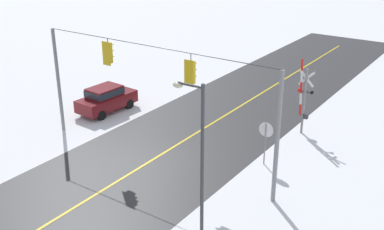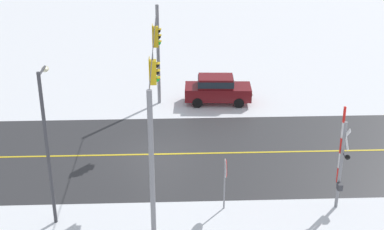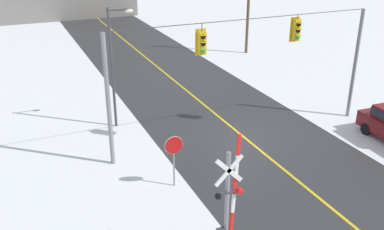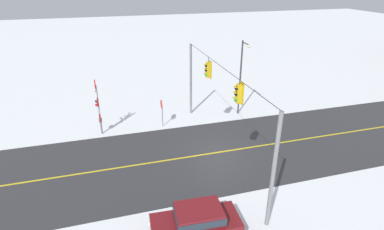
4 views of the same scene
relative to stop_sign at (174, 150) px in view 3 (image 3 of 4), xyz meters
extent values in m
plane|color=white|center=(5.07, 2.96, -1.71)|extent=(160.00, 160.00, 0.00)
cube|color=#303033|center=(5.07, 8.96, -1.71)|extent=(9.00, 80.00, 0.01)
cube|color=gold|center=(5.07, 8.96, -1.70)|extent=(0.14, 72.00, 0.01)
cylinder|color=gray|center=(-1.93, 2.96, 1.39)|extent=(0.20, 0.20, 6.20)
cylinder|color=gray|center=(12.07, 2.96, 1.39)|extent=(0.20, 0.20, 6.20)
cylinder|color=#38383D|center=(5.07, 2.96, 4.49)|extent=(14.00, 0.04, 0.04)
cylinder|color=#38383D|center=(2.61, 2.96, 4.30)|extent=(0.04, 0.04, 0.37)
cube|color=gold|center=(2.61, 2.96, 3.58)|extent=(0.34, 0.28, 1.08)
cube|color=gold|center=(2.61, 3.12, 3.58)|extent=(0.52, 0.03, 1.26)
sphere|color=black|center=(2.61, 2.81, 3.90)|extent=(0.24, 0.24, 0.24)
cube|color=gold|center=(2.61, 2.74, 3.98)|extent=(0.26, 0.16, 0.03)
sphere|color=black|center=(2.61, 2.81, 3.58)|extent=(0.24, 0.24, 0.24)
cube|color=gold|center=(2.61, 2.74, 3.66)|extent=(0.26, 0.16, 0.03)
sphere|color=green|center=(2.61, 2.81, 3.26)|extent=(0.24, 0.24, 0.24)
cube|color=gold|center=(2.61, 2.74, 3.34)|extent=(0.26, 0.16, 0.03)
cylinder|color=#38383D|center=(7.84, 2.96, 4.37)|extent=(0.04, 0.04, 0.23)
cube|color=gold|center=(7.84, 2.96, 3.72)|extent=(0.34, 0.28, 1.08)
cube|color=gold|center=(7.84, 3.12, 3.72)|extent=(0.52, 0.03, 1.26)
sphere|color=black|center=(7.84, 2.81, 4.04)|extent=(0.24, 0.24, 0.24)
cube|color=gold|center=(7.84, 2.74, 4.12)|extent=(0.26, 0.16, 0.03)
sphere|color=black|center=(7.84, 2.81, 3.72)|extent=(0.24, 0.24, 0.24)
cube|color=gold|center=(7.84, 2.74, 3.80)|extent=(0.26, 0.16, 0.03)
sphere|color=green|center=(7.84, 2.81, 3.40)|extent=(0.24, 0.24, 0.24)
cube|color=gold|center=(7.84, 2.74, 3.48)|extent=(0.26, 0.16, 0.03)
cylinder|color=gray|center=(0.00, 0.02, -0.56)|extent=(0.07, 0.07, 2.30)
cylinder|color=#B71414|center=(0.00, -0.02, 0.24)|extent=(0.76, 0.03, 0.76)
cylinder|color=white|center=(0.00, 0.00, 0.24)|extent=(0.80, 0.01, 0.80)
cylinder|color=gray|center=(-0.07, -4.81, 0.29)|extent=(0.14, 0.14, 4.00)
cube|color=white|center=(-0.07, -4.86, 1.69)|extent=(0.98, 0.04, 0.98)
cube|color=white|center=(-0.07, -4.86, 1.69)|extent=(0.98, 0.04, 0.98)
cube|color=#38383D|center=(-0.07, -4.85, 0.89)|extent=(0.80, 0.06, 0.08)
sphere|color=black|center=(-0.45, -4.91, 0.89)|extent=(0.22, 0.22, 0.22)
sphere|color=red|center=(0.31, -4.91, 0.89)|extent=(0.22, 0.22, 0.22)
cube|color=red|center=(0.12, -4.81, -0.27)|extent=(0.13, 0.08, 0.69)
cube|color=white|center=(0.16, -4.81, 0.41)|extent=(0.13, 0.08, 0.69)
cube|color=red|center=(0.19, -4.81, 1.10)|extent=(0.13, 0.08, 0.69)
cube|color=white|center=(0.22, -4.81, 1.78)|extent=(0.13, 0.08, 0.69)
cube|color=red|center=(0.25, -4.81, 2.47)|extent=(0.13, 0.08, 0.69)
cylinder|color=black|center=(11.21, 0.60, -1.39)|extent=(0.25, 0.65, 0.64)
cylinder|color=#38383D|center=(-0.73, 7.02, 1.54)|extent=(0.14, 0.14, 6.50)
cylinder|color=#38383D|center=(-0.18, 7.02, 4.64)|extent=(1.10, 0.09, 0.09)
ellipsoid|color=beige|center=(0.37, 7.02, 4.54)|extent=(0.44, 0.28, 0.22)
cylinder|color=brown|center=(13.68, 17.54, 2.54)|extent=(0.24, 0.24, 8.50)
camera|label=1|loc=(-9.40, 20.28, 10.13)|focal=44.40mm
camera|label=2|loc=(-19.63, 2.18, 11.23)|focal=50.77mm
camera|label=3|loc=(-5.68, -14.90, 8.46)|focal=40.76mm
camera|label=4|loc=(22.13, -3.78, 9.65)|focal=28.47mm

